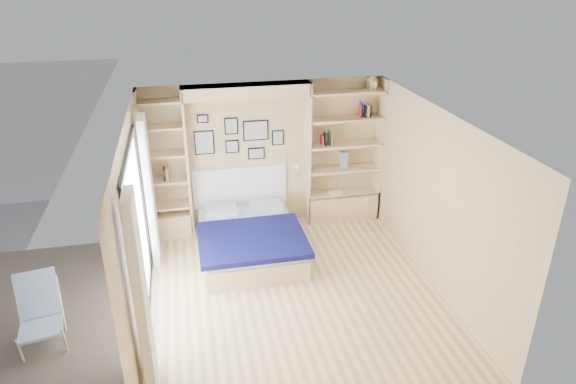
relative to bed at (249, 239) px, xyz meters
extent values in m
plane|color=#E3C884|center=(0.45, -1.17, -0.26)|extent=(4.50, 4.50, 0.00)
plane|color=tan|center=(0.45, 1.08, 0.99)|extent=(4.00, 0.00, 4.00)
plane|color=tan|center=(0.45, -3.42, 0.99)|extent=(4.00, 0.00, 4.00)
plane|color=tan|center=(-1.55, -1.17, 0.99)|extent=(0.00, 4.50, 4.50)
plane|color=tan|center=(2.45, -1.17, 0.99)|extent=(0.00, 4.50, 4.50)
plane|color=white|center=(0.45, -1.17, 2.24)|extent=(4.50, 4.50, 0.00)
cube|color=tan|center=(-0.85, 0.90, 0.99)|extent=(0.04, 0.35, 2.50)
cube|color=tan|center=(1.15, 0.90, 0.99)|extent=(0.04, 0.35, 2.50)
cube|color=tan|center=(0.15, 0.90, 2.14)|extent=(2.00, 0.35, 0.20)
cube|color=tan|center=(2.43, 0.90, 0.99)|extent=(0.04, 0.35, 2.50)
cube|color=tan|center=(-1.53, 0.90, 0.99)|extent=(0.04, 0.35, 2.50)
cube|color=tan|center=(1.80, 0.90, -0.01)|extent=(1.30, 0.35, 0.50)
cube|color=tan|center=(-1.20, 0.90, -0.06)|extent=(0.70, 0.35, 0.40)
cube|color=black|center=(-1.52, -1.17, 1.97)|extent=(0.04, 2.08, 0.06)
cube|color=black|center=(-1.52, -1.17, -0.23)|extent=(0.04, 2.08, 0.06)
cube|color=black|center=(-1.52, -2.19, 0.84)|extent=(0.04, 0.06, 2.20)
cube|color=black|center=(-1.52, -0.15, 0.84)|extent=(0.04, 0.06, 2.20)
cube|color=silver|center=(-1.53, -1.17, 0.86)|extent=(0.01, 2.00, 2.20)
cube|color=white|center=(-1.43, -2.47, 0.89)|extent=(0.10, 0.45, 2.30)
cube|color=white|center=(-1.43, 0.13, 0.89)|extent=(0.10, 0.45, 2.30)
cube|color=tan|center=(1.80, 0.90, 0.24)|extent=(1.30, 0.35, 0.04)
cube|color=tan|center=(1.80, 0.90, 0.69)|extent=(1.30, 0.35, 0.04)
cube|color=tan|center=(1.80, 0.90, 1.14)|extent=(1.30, 0.35, 0.04)
cube|color=tan|center=(1.80, 0.90, 1.59)|extent=(1.30, 0.35, 0.04)
cube|color=tan|center=(1.80, 0.90, 2.04)|extent=(1.30, 0.35, 0.04)
cube|color=tan|center=(-1.20, 0.90, 0.29)|extent=(0.70, 0.35, 0.04)
cube|color=tan|center=(-1.20, 0.90, 0.74)|extent=(0.70, 0.35, 0.04)
cube|color=tan|center=(-1.20, 0.90, 1.19)|extent=(0.70, 0.35, 0.04)
cube|color=tan|center=(-1.20, 0.90, 1.64)|extent=(0.70, 0.35, 0.04)
cube|color=tan|center=(-1.20, 0.90, 2.04)|extent=(0.70, 0.35, 0.04)
cube|color=tan|center=(0.00, -0.02, -0.10)|extent=(1.50, 1.88, 0.33)
cube|color=silver|center=(0.00, -0.02, 0.11)|extent=(1.46, 1.84, 0.10)
cube|color=#0A0B37|center=(0.00, -0.34, 0.18)|extent=(1.60, 1.31, 0.08)
cube|color=silver|center=(-0.38, 0.62, 0.22)|extent=(0.52, 0.38, 0.12)
cube|color=silver|center=(0.38, 0.62, 0.22)|extent=(0.52, 0.38, 0.12)
cube|color=white|center=(0.00, 1.05, 0.46)|extent=(1.60, 0.04, 0.70)
cube|color=black|center=(-0.55, 1.05, 1.29)|extent=(0.32, 0.02, 0.40)
cube|color=gray|center=(-0.55, 1.04, 1.29)|extent=(0.28, 0.01, 0.36)
cube|color=black|center=(-0.10, 1.05, 1.54)|extent=(0.22, 0.02, 0.28)
cube|color=gray|center=(-0.10, 1.04, 1.54)|extent=(0.18, 0.01, 0.24)
cube|color=black|center=(-0.10, 1.05, 1.19)|extent=(0.22, 0.02, 0.22)
cube|color=gray|center=(-0.10, 1.04, 1.19)|extent=(0.18, 0.01, 0.18)
cube|color=black|center=(0.30, 1.05, 1.44)|extent=(0.42, 0.02, 0.34)
cube|color=gray|center=(0.30, 1.04, 1.44)|extent=(0.38, 0.01, 0.30)
cube|color=black|center=(0.30, 1.05, 1.04)|extent=(0.28, 0.02, 0.20)
cube|color=gray|center=(0.30, 1.04, 1.04)|extent=(0.24, 0.01, 0.16)
cube|color=black|center=(0.67, 1.05, 1.29)|extent=(0.20, 0.02, 0.26)
cube|color=gray|center=(0.67, 1.04, 1.29)|extent=(0.16, 0.01, 0.22)
cube|color=black|center=(-0.55, 1.05, 1.69)|extent=(0.18, 0.02, 0.14)
cube|color=gray|center=(-0.55, 1.04, 1.69)|extent=(0.14, 0.01, 0.10)
cylinder|color=silver|center=(-0.71, 0.83, 0.86)|extent=(0.20, 0.02, 0.02)
cone|color=white|center=(-0.61, 0.83, 0.84)|extent=(0.13, 0.12, 0.15)
cylinder|color=silver|center=(1.01, 0.83, 0.86)|extent=(0.20, 0.02, 0.02)
cone|color=white|center=(0.91, 0.83, 0.84)|extent=(0.13, 0.12, 0.15)
cube|color=#A51E1E|center=(1.39, 0.90, 1.24)|extent=(0.02, 0.15, 0.18)
cube|color=black|center=(1.45, 0.90, 1.26)|extent=(0.03, 0.15, 0.21)
cube|color=#BFB28C|center=(1.53, 0.90, 1.26)|extent=(0.04, 0.15, 0.20)
cube|color=#26593F|center=(1.52, 0.90, 1.28)|extent=(0.03, 0.15, 0.25)
cube|color=#A51E1E|center=(2.04, 0.90, 1.71)|extent=(0.02, 0.15, 0.20)
cube|color=navy|center=(2.05, 0.90, 1.73)|extent=(0.03, 0.15, 0.25)
cube|color=black|center=(2.12, 0.90, 1.70)|extent=(0.03, 0.15, 0.18)
cube|color=tan|center=(2.16, 0.90, 1.70)|extent=(0.04, 0.15, 0.20)
cube|color=#26593F|center=(2.20, 0.90, 1.71)|extent=(0.03, 0.15, 0.20)
cube|color=#A51E1E|center=(2.19, 0.90, 1.71)|extent=(0.03, 0.15, 0.21)
cube|color=black|center=(-1.23, 0.90, 0.86)|extent=(0.03, 0.15, 0.21)
cube|color=#BFB28C|center=(-1.18, 0.90, 0.85)|extent=(0.03, 0.15, 0.18)
cube|color=tan|center=(2.21, 0.90, 2.13)|extent=(0.13, 0.13, 0.15)
cone|color=tan|center=(2.21, 0.90, 2.25)|extent=(0.20, 0.20, 0.08)
cube|color=slate|center=(1.79, 0.90, 0.86)|extent=(0.12, 0.12, 0.30)
cube|color=white|center=(1.65, 0.85, 0.27)|extent=(0.22, 0.16, 0.03)
cube|color=brown|center=(-3.15, -1.17, -0.26)|extent=(3.20, 4.00, 0.05)
cylinder|color=tan|center=(-2.89, -1.90, -0.05)|extent=(0.06, 0.14, 0.42)
cylinder|color=tan|center=(-2.44, -1.81, -0.05)|extent=(0.06, 0.14, 0.42)
cylinder|color=tan|center=(-3.02, -1.33, 0.06)|extent=(0.10, 0.34, 0.69)
cylinder|color=tan|center=(-2.56, -1.23, 0.06)|extent=(0.10, 0.34, 0.69)
cube|color=#3054A3|center=(-2.71, -1.65, 0.03)|extent=(0.59, 0.67, 0.15)
cube|color=#3054A3|center=(-2.79, -1.25, 0.27)|extent=(0.52, 0.32, 0.56)
camera|label=1|loc=(-0.87, -6.98, 4.01)|focal=32.00mm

